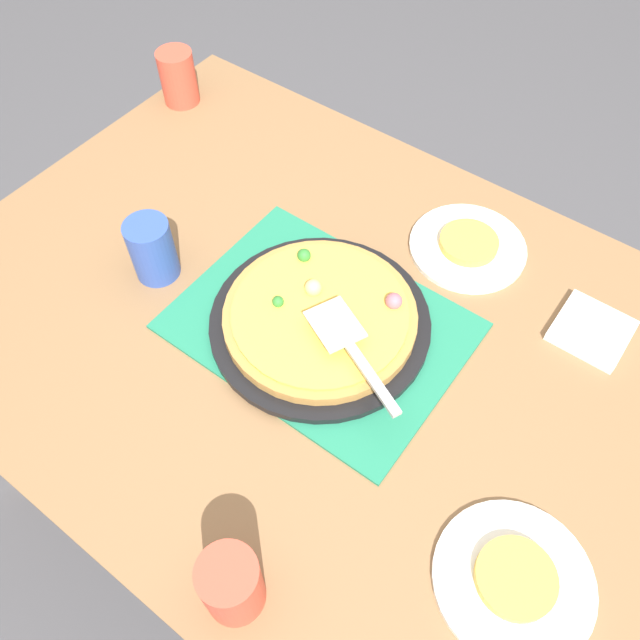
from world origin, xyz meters
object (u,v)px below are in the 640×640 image
Objects in this scene: plate_far_right at (468,247)px; cup_near at (178,77)px; cup_corner at (152,250)px; served_slice_left at (516,578)px; napkin_stack at (592,330)px; pizza at (321,315)px; served_slice_right at (469,243)px; cup_far at (232,585)px; plate_near_left at (513,580)px; pizza_pan at (320,322)px; pizza_server at (350,346)px.

cup_near reaches higher than plate_far_right.
served_slice_left is at bearing -7.86° from cup_corner.
served_slice_left is at bearing -80.18° from napkin_stack.
pizza is 3.00× the size of served_slice_right.
cup_far is at bearing -107.20° from napkin_stack.
cup_near is at bearing 155.15° from plate_near_left.
napkin_stack is at bearing 34.79° from pizza_pan.
pizza_pan is 0.33m from plate_far_right.
plate_near_left is at bearing -21.83° from pizza.
napkin_stack reaches higher than plate_far_right.
cup_corner is (-0.77, 0.11, 0.06)m from plate_near_left.
pizza_pan is 0.11m from pizza_server.
cup_far is 1.00× the size of napkin_stack.
served_slice_right is at bearing 124.77° from plate_near_left.
served_slice_right is 0.92× the size of cup_far.
plate_near_left is 2.00× the size of served_slice_left.
served_slice_right is 0.36m from pizza_server.
cup_far is at bearing -67.98° from pizza.
plate_near_left is at bearing -80.18° from napkin_stack.
pizza_pan is 3.17× the size of cup_corner.
plate_far_right is 0.75m from cup_near.
cup_far is 0.53× the size of pizza_server.
pizza is (0.00, 0.00, 0.02)m from pizza_pan.
served_slice_right is 0.92× the size of cup_near.
pizza is 2.75× the size of cup_far.
cup_corner is at bearing -51.41° from cup_near.
napkin_stack is (1.01, -0.06, -0.05)m from cup_near.
plate_far_right is at bearing 124.77° from served_slice_left.
plate_near_left is 1.83× the size of cup_corner.
pizza is at bearing -110.84° from plate_far_right.
pizza_pan is 1.67× the size of pizza_server.
pizza_server is at bearing -133.75° from napkin_stack.
pizza is 2.75× the size of napkin_stack.
pizza_pan is 1.15× the size of pizza.
cup_near reaches higher than served_slice_right.
pizza_server is at bearing -25.45° from pizza.
napkin_stack is at bearing 99.82° from plate_near_left.
pizza_pan is at bearing 155.26° from pizza_server.
served_slice_left is 0.92× the size of cup_near.
pizza is at bearing 158.17° from served_slice_left.
cup_near is (-0.63, 0.32, 0.03)m from pizza.
napkin_stack is at bearing 26.19° from cup_corner.
pizza is at bearing 69.25° from pizza_pan.
pizza is 2.75× the size of cup_near.
pizza is 0.50m from plate_near_left.
cup_far is at bearing -77.83° from pizza_server.
cup_far is (0.17, -0.42, 0.03)m from pizza.
pizza is 0.47m from napkin_stack.
served_slice_right is 0.92× the size of napkin_stack.
cup_near is 1.00× the size of napkin_stack.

